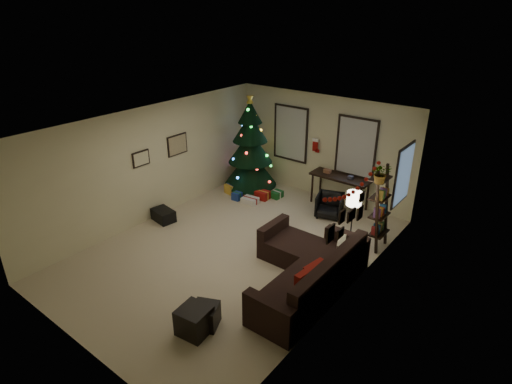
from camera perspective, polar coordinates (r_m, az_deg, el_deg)
floor at (r=8.97m, az=-2.89°, el=-7.80°), size 7.00×7.00×0.00m
ceiling at (r=7.86m, az=-3.31°, el=9.07°), size 7.00×7.00×0.00m
wall_back at (r=11.02m, az=8.95°, el=6.03°), size 5.00×0.00×5.00m
wall_front at (r=6.46m, az=-24.14°, el=-10.13°), size 5.00×0.00×5.00m
wall_left at (r=10.03m, az=-13.99°, el=3.71°), size 0.00×7.00×7.00m
wall_right at (r=7.11m, az=12.43°, el=-5.07°), size 0.00×7.00×7.00m
window_back_left at (r=11.40m, az=4.76°, el=7.93°), size 1.05×0.06×1.50m
window_back_right at (r=10.53m, az=13.45°, el=5.93°), size 1.05×0.06×1.50m
window_right_wall at (r=9.23m, az=19.43°, el=2.18°), size 0.06×0.90×1.30m
christmas_tree at (r=11.36m, az=-0.78°, el=5.63°), size 1.44×1.44×2.68m
presents at (r=11.26m, az=-0.90°, el=-0.05°), size 1.50×1.01×0.28m
sofa at (r=7.86m, az=7.05°, el=-10.64°), size 1.93×2.80×0.88m
pillow_red_a at (r=6.99m, az=6.72°, el=-12.08°), size 0.17×0.46×0.44m
pillow_red_b at (r=7.18m, az=7.83°, el=-11.07°), size 0.18×0.45×0.44m
pillow_cream at (r=7.90m, az=11.40°, el=-7.82°), size 0.29×0.47×0.46m
ottoman_near at (r=6.95m, az=-8.36°, el=-16.88°), size 0.52×0.52×0.45m
ottoman_far at (r=7.07m, az=-6.86°, el=-16.30°), size 0.53×0.53×0.38m
desk at (r=10.69m, az=11.36°, el=1.64°), size 1.51×0.54×0.81m
desk_chair at (r=10.30m, az=9.93°, el=-1.79°), size 0.70×0.67×0.58m
bookshelf at (r=9.00m, az=16.55°, el=-2.37°), size 0.30×0.53×1.81m
potted_plant at (r=8.40m, az=16.66°, el=2.83°), size 0.63×0.61×0.53m
floor_lamp at (r=8.50m, az=13.12°, el=-1.42°), size 0.29×0.29×1.39m
art_map at (r=10.41m, az=-10.63°, el=6.32°), size 0.04×0.60×0.50m
art_abstract at (r=9.78m, az=-15.34°, el=4.40°), size 0.04×0.45×0.35m
gallery at (r=6.95m, az=12.18°, el=-3.67°), size 0.03×1.25×0.54m
garland at (r=6.92m, az=13.14°, el=0.90°), size 0.08×1.90×0.30m
stocking_left at (r=10.99m, az=8.09°, el=6.35°), size 0.20×0.05×0.36m
stocking_right at (r=10.98m, az=10.03°, el=6.16°), size 0.20×0.05×0.36m
storage_bin at (r=10.25m, az=-12.45°, el=-3.09°), size 0.61×0.46×0.28m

